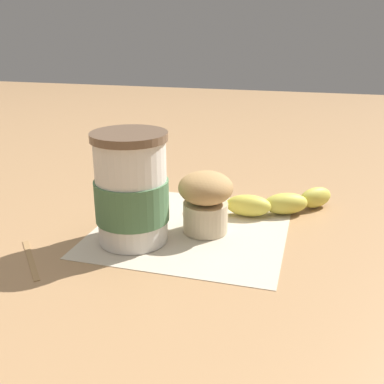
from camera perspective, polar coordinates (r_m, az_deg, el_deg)
ground_plane at (r=0.64m, az=0.00°, el=-4.62°), size 3.00×3.00×0.00m
paper_napkin at (r=0.64m, az=0.00°, el=-4.56°), size 0.26×0.26×0.00m
coffee_cup at (r=0.58m, az=-7.68°, el=0.11°), size 0.10×0.10×0.15m
muffin at (r=0.61m, az=1.74°, el=-0.95°), size 0.07×0.07×0.09m
banana at (r=0.69m, az=9.34°, el=-1.35°), size 0.11×0.21×0.03m
wooden_stirrer at (r=0.59m, az=-19.81°, el=-8.02°), size 0.09×0.08×0.00m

